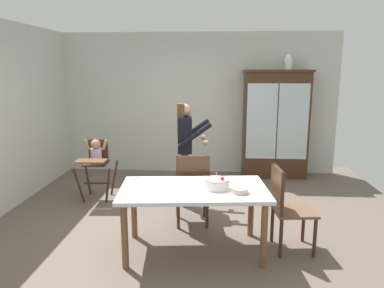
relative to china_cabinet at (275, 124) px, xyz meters
The scene contains 11 objects.
ground_plane 2.96m from the china_cabinet, 121.81° to the right, with size 6.24×6.24×0.00m, color #66564C.
wall_back 1.53m from the china_cabinet, 169.81° to the left, with size 5.32×0.06×2.70m, color silver.
china_cabinet is the anchor object (origin of this frame).
ceramic_vase 1.13m from the china_cabinet, ahead, with size 0.13×0.13×0.27m.
high_chair_with_toddler 3.30m from the china_cabinet, 154.21° to the right, with size 0.60×0.70×0.95m.
adult_person 2.23m from the china_cabinet, 134.21° to the right, with size 0.54×0.53×1.53m.
dining_table 3.31m from the china_cabinet, 113.91° to the right, with size 1.68×1.04×0.74m.
birthday_cake 3.21m from the china_cabinet, 109.85° to the right, with size 0.28×0.28×0.19m.
serving_bowl 3.26m from the china_cabinet, 105.01° to the right, with size 0.18×0.18×0.06m, color #C6AD93.
dining_chair_far_side 2.77m from the china_cabinet, 120.68° to the right, with size 0.49×0.49×0.96m.
dining_chair_right_end 2.97m from the china_cabinet, 96.32° to the right, with size 0.48×0.48×0.96m.
Camera 1 is at (0.37, -4.40, 2.01)m, focal length 33.83 mm.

